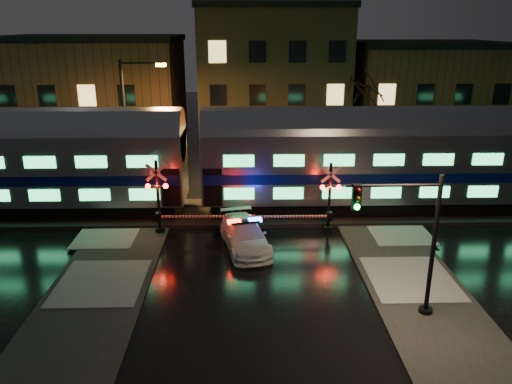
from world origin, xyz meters
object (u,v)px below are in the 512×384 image
at_px(crossing_signal_right, 322,205).
at_px(crossing_signal_left, 165,205).
at_px(police_car, 245,235).
at_px(traffic_light, 410,244).
at_px(streetlight, 130,119).

relative_size(crossing_signal_right, crossing_signal_left, 0.95).
xyz_separation_m(police_car, traffic_light, (5.86, -6.07, 2.22)).
xyz_separation_m(crossing_signal_right, crossing_signal_left, (-8.02, 0.01, 0.09)).
bearing_deg(crossing_signal_left, streetlight, 113.98).
relative_size(police_car, streetlight, 0.59).
bearing_deg(police_car, crossing_signal_right, 12.66).
distance_m(police_car, crossing_signal_left, 4.52).
bearing_deg(streetlight, police_car, -50.60).
relative_size(crossing_signal_left, streetlight, 0.66).
relative_size(police_car, traffic_light, 0.91).
bearing_deg(traffic_light, crossing_signal_right, 103.36).
bearing_deg(streetlight, traffic_light, -48.62).
relative_size(crossing_signal_right, streetlight, 0.63).
bearing_deg(traffic_light, crossing_signal_left, 141.45).
height_order(crossing_signal_right, crossing_signal_left, crossing_signal_left).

